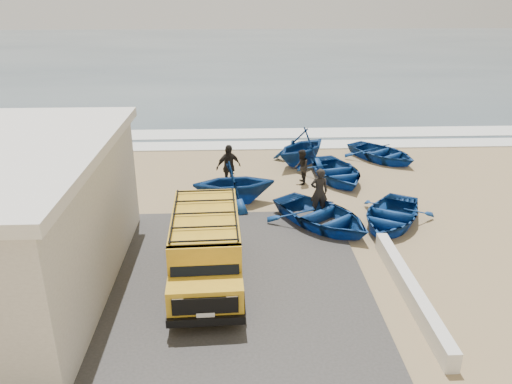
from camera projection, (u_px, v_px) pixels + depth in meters
name	position (u px, v px, depth m)	size (l,w,h in m)	color
ground	(232.00, 251.00, 16.68)	(160.00, 160.00, 0.00)	#9F865C
slab	(165.00, 284.00, 14.74)	(12.00, 10.00, 0.05)	#3E3B39
ocean	(233.00, 53.00, 68.49)	(180.00, 88.00, 0.01)	#385166
surf_line	(233.00, 146.00, 27.77)	(180.00, 1.60, 0.06)	white
surf_wash	(233.00, 134.00, 30.09)	(180.00, 2.20, 0.04)	white
parapet	(410.00, 290.00, 14.00)	(0.35, 6.00, 0.55)	silver
van	(206.00, 246.00, 14.56)	(2.19, 5.07, 2.14)	gold
boat_near_left	(322.00, 215.00, 18.26)	(2.99, 4.19, 0.87)	navy
boat_near_right	(391.00, 215.00, 18.37)	(2.74, 3.84, 0.79)	navy
boat_mid_left	(234.00, 183.00, 20.14)	(2.85, 3.31, 1.74)	navy
boat_mid_right	(336.00, 171.00, 22.71)	(2.87, 4.02, 0.83)	navy
boat_far_left	(302.00, 147.00, 24.58)	(3.00, 3.48, 1.83)	navy
boat_far_right	(382.00, 153.00, 25.34)	(2.75, 3.85, 0.80)	navy
fisherman_front	(319.00, 192.00, 19.04)	(0.69, 0.45, 1.88)	black
fisherman_middle	(301.00, 167.00, 22.13)	(0.77, 0.60, 1.58)	black
fisherman_back	(229.00, 167.00, 21.50)	(1.17, 0.49, 2.00)	black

